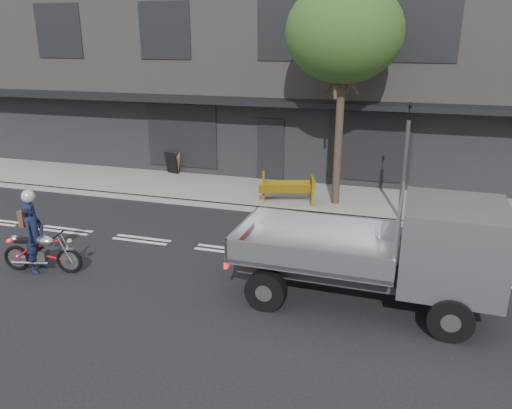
% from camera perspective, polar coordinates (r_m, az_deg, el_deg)
% --- Properties ---
extents(ground, '(80.00, 80.00, 0.00)m').
position_cam_1_polar(ground, '(12.82, -3.50, -5.22)').
color(ground, black).
rests_on(ground, ground).
extents(sidewalk, '(32.00, 3.20, 0.15)m').
position_cam_1_polar(sidewalk, '(17.00, 1.90, 1.13)').
color(sidewalk, gray).
rests_on(sidewalk, ground).
extents(kerb, '(32.00, 0.20, 0.15)m').
position_cam_1_polar(kerb, '(15.53, 0.39, -0.56)').
color(kerb, gray).
rests_on(kerb, ground).
extents(building_main, '(26.00, 10.00, 8.00)m').
position_cam_1_polar(building_main, '(22.70, 6.43, 15.50)').
color(building_main, slate).
rests_on(building_main, ground).
extents(street_tree, '(3.40, 3.40, 6.74)m').
position_cam_1_polar(street_tree, '(15.32, 10.04, 18.72)').
color(street_tree, '#382B21').
rests_on(street_tree, ground).
extents(traffic_light_pole, '(0.12, 0.12, 3.50)m').
position_cam_1_polar(traffic_light_pole, '(14.77, 16.57, 4.03)').
color(traffic_light_pole, '#2D2D30').
rests_on(traffic_light_pole, ground).
extents(motorcycle, '(1.89, 0.56, 0.98)m').
position_cam_1_polar(motorcycle, '(12.51, -23.27, -4.91)').
color(motorcycle, black).
rests_on(motorcycle, ground).
extents(rider, '(0.50, 0.67, 1.67)m').
position_cam_1_polar(rider, '(12.48, -24.00, -3.40)').
color(rider, '#131934').
rests_on(rider, ground).
extents(flatbed_ute, '(5.15, 2.24, 2.36)m').
position_cam_1_polar(flatbed_ute, '(10.11, 18.78, -4.65)').
color(flatbed_ute, black).
rests_on(flatbed_ute, ground).
extents(construction_barrier, '(1.81, 1.12, 0.95)m').
position_cam_1_polar(construction_barrier, '(15.66, 3.39, 1.68)').
color(construction_barrier, '#E1AD0B').
rests_on(construction_barrier, sidewalk).
extents(sandwich_board, '(0.61, 0.50, 0.84)m').
position_cam_1_polar(sandwich_board, '(19.54, -9.67, 4.70)').
color(sandwich_board, black).
rests_on(sandwich_board, sidewalk).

